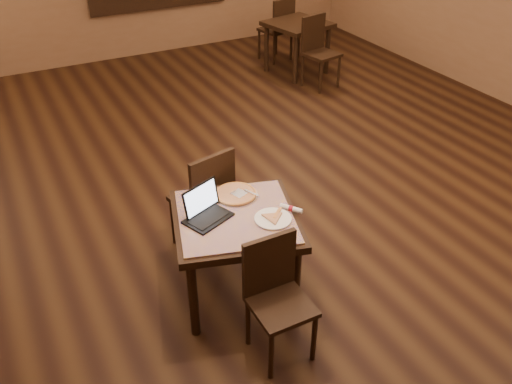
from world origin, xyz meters
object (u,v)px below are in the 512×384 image
chair_main_far (206,196)px  laptop (205,209)px  chair_main_near (276,291)px  other_table_a_chair_far (279,26)px  other_table_a (298,31)px  tiled_table (236,226)px  pizza_pan (236,195)px  other_table_a_chair_near (318,47)px

chair_main_far → laptop: size_ratio=2.53×
chair_main_near → chair_main_far: bearing=89.3°
chair_main_near → other_table_a_chair_far: size_ratio=0.90×
other_table_a → other_table_a_chair_far: (0.02, 0.59, -0.08)m
tiled_table → chair_main_near: 0.64m
other_table_a → other_table_a_chair_far: other_table_a_chair_far is taller
laptop → pizza_pan: (0.32, 0.14, -0.06)m
tiled_table → laptop: size_ratio=2.88×
chair_main_near → other_table_a_chair_near: size_ratio=0.90×
laptop → other_table_a: 5.09m
pizza_pan → chair_main_far: bearing=105.1°
laptop → other_table_a_chair_near: (3.20, 3.34, -0.25)m
chair_main_far → other_table_a_chair_near: size_ratio=0.99×
pizza_pan → other_table_a_chair_far: other_table_a_chair_far is taller
laptop → pizza_pan: 0.35m
other_table_a → chair_main_far: bearing=-142.7°
other_table_a → other_table_a_chair_far: size_ratio=0.97×
laptop → other_table_a_chair_far: (3.24, 4.53, -0.25)m
laptop → other_table_a: size_ratio=0.40×
chair_main_near → other_table_a: 5.55m
chair_main_near → laptop: 0.81m
other_table_a → pizza_pan: bearing=-138.9°
pizza_pan → chair_main_near: bearing=-97.9°
chair_main_far → pizza_pan: 0.44m
tiled_table → chair_main_near: chair_main_near is taller
chair_main_near → laptop: laptop is taller
tiled_table → other_table_a_chair_far: (3.04, 4.63, -0.09)m
other_table_a → other_table_a_chair_near: size_ratio=0.97×
chair_main_near → other_table_a_chair_near: other_table_a_chair_near is taller
pizza_pan → other_table_a_chair_near: other_table_a_chair_near is taller
laptop → pizza_pan: laptop is taller
tiled_table → chair_main_near: size_ratio=1.24×
chair_main_far → chair_main_near: bearing=76.4°
chair_main_near → other_table_a_chair_near: (3.00, 4.06, 0.06)m
other_table_a_chair_near → tiled_table: bearing=-142.6°
chair_main_far → other_table_a_chair_far: bearing=-139.6°
pizza_pan → other_table_a: other_table_a is taller
chair_main_far → other_table_a_chair_far: (3.02, 4.02, 0.01)m
tiled_table → chair_main_near: (0.00, -0.62, -0.14)m
other_table_a → other_table_a_chair_near: bearing=-103.2°
laptop → other_table_a_chair_far: 5.57m
chair_main_near → chair_main_far: chair_main_far is taller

